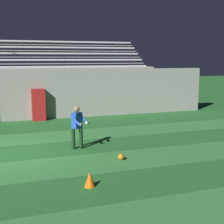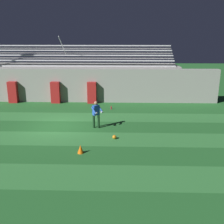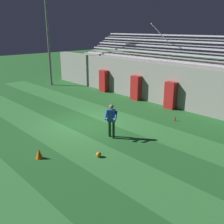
{
  "view_description": "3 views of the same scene",
  "coord_description": "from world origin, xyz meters",
  "px_view_note": "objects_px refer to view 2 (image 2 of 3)",
  "views": [
    {
      "loc": [
        0.06,
        -11.65,
        3.47
      ],
      "look_at": [
        3.29,
        -1.8,
        1.67
      ],
      "focal_mm": 50.0,
      "sensor_mm": 36.0,
      "label": 1
    },
    {
      "loc": [
        3.85,
        -15.29,
        5.39
      ],
      "look_at": [
        3.42,
        -1.5,
        1.4
      ],
      "focal_mm": 42.0,
      "sensor_mm": 36.0,
      "label": 2
    },
    {
      "loc": [
        11.11,
        -8.23,
        5.14
      ],
      "look_at": [
        2.88,
        -0.56,
        1.5
      ],
      "focal_mm": 42.0,
      "sensor_mm": 36.0,
      "label": 3
    }
  ],
  "objects_px": {
    "traffic_cone": "(81,149)",
    "water_bottle": "(111,108)",
    "padding_pillar_far_left": "(13,92)",
    "goalkeeper": "(96,113)",
    "soccer_ball": "(114,137)",
    "padding_pillar_gate_left": "(55,93)",
    "padding_pillar_gate_right": "(92,93)"
  },
  "relations": [
    {
      "from": "padding_pillar_far_left",
      "to": "traffic_cone",
      "type": "xyz_separation_m",
      "value": [
        7.1,
        -9.77,
        -0.68
      ]
    },
    {
      "from": "padding_pillar_gate_right",
      "to": "goalkeeper",
      "type": "bearing_deg",
      "value": -81.61
    },
    {
      "from": "padding_pillar_gate_left",
      "to": "traffic_cone",
      "type": "height_order",
      "value": "padding_pillar_gate_left"
    },
    {
      "from": "padding_pillar_gate_left",
      "to": "padding_pillar_gate_right",
      "type": "relative_size",
      "value": 1.0
    },
    {
      "from": "padding_pillar_gate_right",
      "to": "soccer_ball",
      "type": "bearing_deg",
      "value": -75.5
    },
    {
      "from": "goalkeeper",
      "to": "padding_pillar_gate_left",
      "type": "bearing_deg",
      "value": 122.81
    },
    {
      "from": "traffic_cone",
      "to": "padding_pillar_far_left",
      "type": "bearing_deg",
      "value": 126.03
    },
    {
      "from": "padding_pillar_gate_right",
      "to": "goalkeeper",
      "type": "height_order",
      "value": "padding_pillar_gate_right"
    },
    {
      "from": "padding_pillar_far_left",
      "to": "traffic_cone",
      "type": "distance_m",
      "value": 12.09
    },
    {
      "from": "soccer_ball",
      "to": "padding_pillar_far_left",
      "type": "bearing_deg",
      "value": 137.67
    },
    {
      "from": "padding_pillar_gate_left",
      "to": "traffic_cone",
      "type": "distance_m",
      "value": 10.4
    },
    {
      "from": "soccer_ball",
      "to": "traffic_cone",
      "type": "bearing_deg",
      "value": -130.38
    },
    {
      "from": "traffic_cone",
      "to": "padding_pillar_gate_left",
      "type": "bearing_deg",
      "value": 109.78
    },
    {
      "from": "padding_pillar_gate_left",
      "to": "water_bottle",
      "type": "bearing_deg",
      "value": -21.41
    },
    {
      "from": "padding_pillar_far_left",
      "to": "goalkeeper",
      "type": "distance_m",
      "value": 9.72
    },
    {
      "from": "padding_pillar_gate_left",
      "to": "traffic_cone",
      "type": "relative_size",
      "value": 4.23
    },
    {
      "from": "padding_pillar_gate_left",
      "to": "padding_pillar_gate_right",
      "type": "bearing_deg",
      "value": 0.0
    },
    {
      "from": "padding_pillar_gate_right",
      "to": "soccer_ball",
      "type": "height_order",
      "value": "padding_pillar_gate_right"
    },
    {
      "from": "soccer_ball",
      "to": "water_bottle",
      "type": "height_order",
      "value": "water_bottle"
    },
    {
      "from": "padding_pillar_far_left",
      "to": "soccer_ball",
      "type": "bearing_deg",
      "value": -42.33
    },
    {
      "from": "padding_pillar_gate_right",
      "to": "traffic_cone",
      "type": "relative_size",
      "value": 4.23
    },
    {
      "from": "padding_pillar_far_left",
      "to": "goalkeeper",
      "type": "height_order",
      "value": "padding_pillar_far_left"
    },
    {
      "from": "soccer_ball",
      "to": "traffic_cone",
      "type": "xyz_separation_m",
      "value": [
        -1.58,
        -1.86,
        0.1
      ]
    },
    {
      "from": "traffic_cone",
      "to": "padding_pillar_gate_right",
      "type": "bearing_deg",
      "value": 92.73
    },
    {
      "from": "padding_pillar_gate_right",
      "to": "padding_pillar_far_left",
      "type": "xyz_separation_m",
      "value": [
        -6.64,
        0.0,
        0.0
      ]
    },
    {
      "from": "padding_pillar_gate_left",
      "to": "goalkeeper",
      "type": "distance_m",
      "value": 7.29
    },
    {
      "from": "padding_pillar_gate_left",
      "to": "padding_pillar_gate_right",
      "type": "height_order",
      "value": "same"
    },
    {
      "from": "padding_pillar_gate_left",
      "to": "padding_pillar_gate_right",
      "type": "distance_m",
      "value": 3.05
    },
    {
      "from": "traffic_cone",
      "to": "water_bottle",
      "type": "distance_m",
      "value": 8.01
    },
    {
      "from": "soccer_ball",
      "to": "padding_pillar_gate_right",
      "type": "bearing_deg",
      "value": 104.5
    },
    {
      "from": "traffic_cone",
      "to": "water_bottle",
      "type": "relative_size",
      "value": 1.75
    },
    {
      "from": "padding_pillar_gate_left",
      "to": "goalkeeper",
      "type": "bearing_deg",
      "value": -57.19
    }
  ]
}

